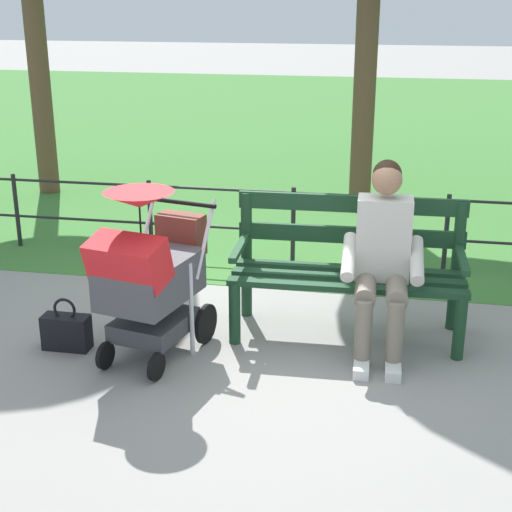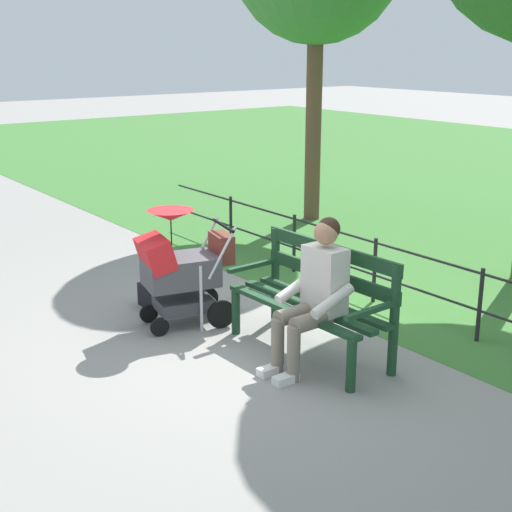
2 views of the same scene
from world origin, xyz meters
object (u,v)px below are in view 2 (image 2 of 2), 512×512
person_on_bench (315,290)px  handbag (151,295)px  park_bench (316,295)px  stroller (180,267)px

person_on_bench → handbag: size_ratio=3.45×
park_bench → person_on_bench: size_ratio=1.26×
stroller → handbag: bearing=-0.1°
park_bench → handbag: size_ratio=4.36×
park_bench → handbag: bearing=18.9°
park_bench → person_on_bench: bearing=136.3°
park_bench → person_on_bench: person_on_bench is taller
person_on_bench → handbag: person_on_bench is taller
park_bench → stroller: stroller is taller
person_on_bench → stroller: bearing=15.6°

